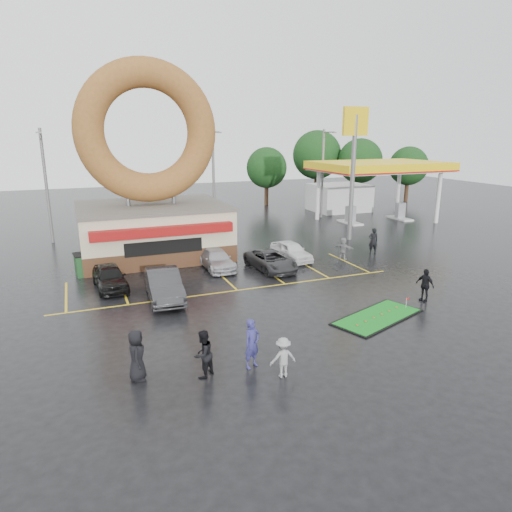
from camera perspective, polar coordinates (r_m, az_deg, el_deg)
name	(u,v)px	position (r m, az deg, el deg)	size (l,w,h in m)	color
ground	(260,311)	(22.91, 0.52, -6.94)	(120.00, 120.00, 0.00)	black
donut_shop	(151,194)	(33.25, -12.99, 7.59)	(10.20, 8.70, 13.50)	#472B19
gas_station	(361,181)	(49.59, 12.95, 9.06)	(12.30, 13.65, 5.90)	silver
shell_sign	(354,149)	(38.04, 12.15, 12.94)	(2.20, 0.36, 10.60)	slate
streetlight_left	(46,183)	(39.77, -24.76, 8.24)	(0.40, 2.21, 9.00)	slate
streetlight_mid	(214,176)	(42.48, -5.30, 9.89)	(0.40, 2.21, 9.00)	slate
streetlight_right	(323,171)	(48.18, 8.37, 10.41)	(0.40, 2.21, 9.00)	slate
tree_far_a	(360,161)	(60.31, 12.88, 11.50)	(5.60, 5.60, 8.00)	#332114
tree_far_b	(409,166)	(62.39, 18.53, 10.61)	(4.90, 4.90, 7.00)	#332114
tree_far_c	(317,155)	(61.56, 7.62, 12.41)	(6.30, 6.30, 9.00)	#332114
tree_far_d	(267,168)	(56.30, 1.34, 10.97)	(4.90, 4.90, 7.00)	#332114
car_black	(110,277)	(27.24, -17.82, -2.53)	(1.62, 4.03, 1.37)	black
car_dgrey	(164,285)	(24.81, -11.45, -3.56)	(1.67, 4.79, 1.58)	#2B2B2E
car_silver	(216,259)	(29.93, -4.97, -0.42)	(1.73, 4.24, 1.23)	#ACACB2
car_grey	(271,260)	(29.55, 1.84, -0.55)	(2.08, 4.50, 1.25)	#2E2E30
car_white	(291,251)	(31.85, 4.42, 0.64)	(1.56, 3.89, 1.32)	white
person_blue	(252,343)	(17.43, -0.51, -10.87)	(0.70, 0.46, 1.93)	navy
person_blackjkt	(203,354)	(16.92, -6.64, -12.08)	(0.87, 0.68, 1.80)	black
person_hoodie	(283,357)	(16.91, 3.40, -12.54)	(0.98, 0.56, 1.52)	gray
person_bystander	(137,355)	(17.16, -14.69, -11.91)	(0.93, 0.60, 1.90)	black
person_cameraman	(425,285)	(25.62, 20.35, -3.41)	(1.03, 0.43, 1.76)	black
person_walker_near	(343,248)	(32.55, 10.83, 0.93)	(1.44, 0.46, 1.56)	gray
person_walker_far	(373,241)	(34.50, 14.44, 1.83)	(0.70, 0.46, 1.92)	black
dumpster	(91,264)	(30.44, -19.95, -0.96)	(1.80, 1.20, 1.30)	#1B4820
putting_green	(378,317)	(22.92, 14.96, -7.37)	(5.29, 3.64, 0.61)	black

